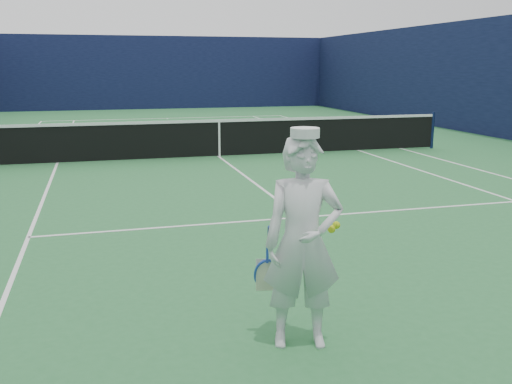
% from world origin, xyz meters
% --- Properties ---
extents(ground, '(80.00, 80.00, 0.00)m').
position_xyz_m(ground, '(0.00, 0.00, 0.00)').
color(ground, '#296C38').
rests_on(ground, ground).
extents(court_markings, '(11.03, 23.83, 0.01)m').
position_xyz_m(court_markings, '(0.00, 0.00, 0.00)').
color(court_markings, white).
rests_on(court_markings, ground).
extents(windscreen_fence, '(20.12, 36.12, 4.00)m').
position_xyz_m(windscreen_fence, '(0.00, 0.00, 2.00)').
color(windscreen_fence, '#0E1336').
rests_on(windscreen_fence, ground).
extents(tennis_net, '(12.88, 0.09, 1.07)m').
position_xyz_m(tennis_net, '(0.00, 0.00, 0.55)').
color(tennis_net, '#141E4C').
rests_on(tennis_net, ground).
extents(tennis_player, '(0.76, 0.62, 1.90)m').
position_xyz_m(tennis_player, '(-1.44, -10.40, 0.93)').
color(tennis_player, white).
rests_on(tennis_player, ground).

